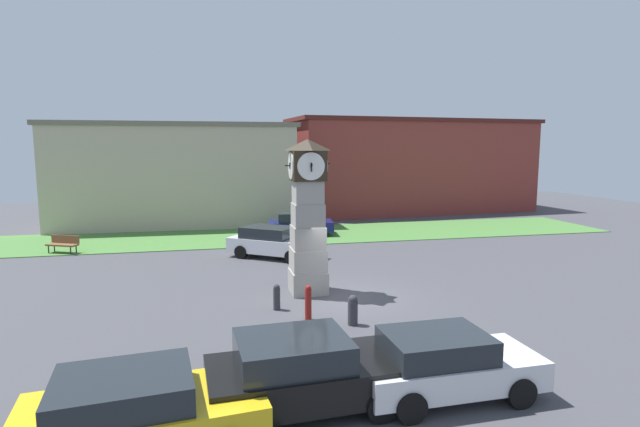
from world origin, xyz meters
name	(u,v)px	position (x,y,z in m)	size (l,w,h in m)	color
ground_plane	(349,298)	(0.00, 0.00, 0.00)	(71.21, 71.21, 0.00)	#424247
clock_tower	(308,219)	(-1.27, 1.05, 2.74)	(1.64, 1.55, 5.62)	#9E998F
bollard_near_tower	(277,297)	(-2.67, -0.69, 0.44)	(0.23, 0.23, 0.87)	#333338
bollard_mid_row	(308,302)	(-1.84, -1.86, 0.56)	(0.21, 0.21, 1.10)	maroon
bollard_far_row	(353,310)	(-0.62, -2.60, 0.47)	(0.30, 0.30, 0.93)	#333338
car_navy_sedan	(138,410)	(-6.09, -7.73, 0.72)	(4.43, 2.44, 1.40)	gold
car_near_tower	(303,372)	(-2.97, -7.03, 0.79)	(4.16, 2.26, 1.54)	black
car_by_building	(444,363)	(0.08, -7.17, 0.73)	(3.98, 1.96, 1.42)	silver
car_far_lot	(273,242)	(-1.81, 7.15, 0.77)	(4.56, 4.00, 1.50)	silver
car_end_of_row	(299,224)	(0.53, 12.88, 0.73)	(4.04, 2.35, 1.41)	navy
bench	(63,243)	(-11.99, 10.41, 0.52)	(1.67, 1.16, 0.90)	brown
pedestrian_near_bench	(158,217)	(-7.96, 16.32, 0.90)	(0.46, 0.43, 1.58)	#3F3F47
warehouse_blue_far	(177,174)	(-6.84, 19.11, 3.47)	(16.33, 6.82, 6.92)	#B7A88E
storefront_low_left	(412,166)	(11.80, 22.26, 3.78)	(20.85, 8.34, 7.55)	maroon
grass_verge_far	(267,236)	(-1.39, 13.05, 0.02)	(42.72, 6.63, 0.04)	#477A38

